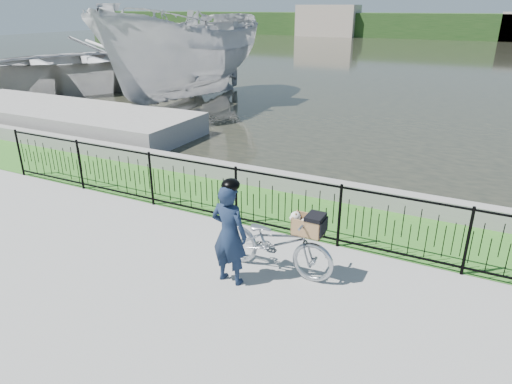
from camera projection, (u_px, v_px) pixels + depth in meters
The scene contains 12 objects.
ground at pixel (243, 277), 7.02m from camera, with size 120.00×120.00×0.00m, color gray.
grass_strip at pixel (304, 213), 9.17m from camera, with size 60.00×2.00×0.01m, color #326B21.
water at pixel (450, 61), 34.31m from camera, with size 120.00×120.00×0.00m, color #26271D.
quay_wall at pixel (321, 188), 9.93m from camera, with size 60.00×0.30×0.40m, color gray.
fence at pixel (285, 205), 8.13m from camera, with size 14.00×0.06×1.15m, color black, non-canonical shape.
far_treeline at pixel (473, 27), 56.08m from camera, with size 120.00×6.00×3.00m, color #244219.
far_building_left at pixel (328, 21), 61.71m from camera, with size 8.00×4.00×4.00m, color #A69685.
dock at pixel (61, 117), 15.59m from camera, with size 10.00×3.00×0.70m, color gray.
bicycle_rig at pixel (276, 242), 7.01m from camera, with size 1.90×0.66×1.11m.
cyclist at pixel (229, 233), 6.63m from camera, with size 0.59×0.40×1.65m.
boat_near at pixel (188, 53), 18.59m from camera, with size 4.17×10.34×5.75m.
boat_far at pixel (85, 63), 22.63m from camera, with size 12.99×14.42×2.45m.
Camera 1 is at (2.87, -5.28, 3.88)m, focal length 32.00 mm.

